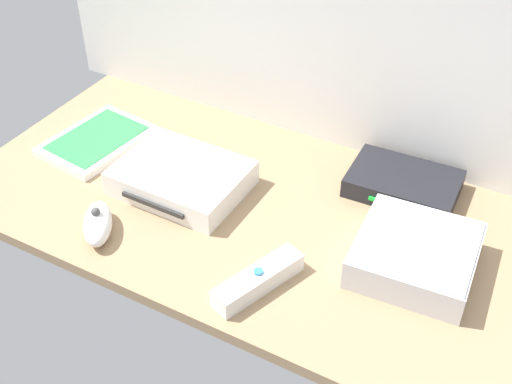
{
  "coord_description": "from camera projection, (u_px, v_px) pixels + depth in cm",
  "views": [
    {
      "loc": [
        40.0,
        -72.6,
        71.0
      ],
      "look_at": [
        0.0,
        0.0,
        4.0
      ],
      "focal_mm": 46.83,
      "sensor_mm": 36.0,
      "label": 1
    }
  ],
  "objects": [
    {
      "name": "ground_plane",
      "position": [
        256.0,
        216.0,
        1.1
      ],
      "size": [
        100.0,
        48.0,
        2.0
      ],
      "primitive_type": "cube",
      "color": "#9E7F5B",
      "rests_on": "ground"
    },
    {
      "name": "game_console",
      "position": [
        182.0,
        178.0,
        1.12
      ],
      "size": [
        21.22,
        16.73,
        4.4
      ],
      "rotation": [
        0.0,
        0.0,
        -0.01
      ],
      "color": "white",
      "rests_on": "ground_plane"
    },
    {
      "name": "mini_computer",
      "position": [
        415.0,
        256.0,
        0.97
      ],
      "size": [
        18.21,
        18.21,
        5.3
      ],
      "rotation": [
        0.0,
        0.0,
        0.07
      ],
      "color": "silver",
      "rests_on": "ground_plane"
    },
    {
      "name": "game_case",
      "position": [
        97.0,
        141.0,
        1.24
      ],
      "size": [
        15.8,
        20.51,
        1.56
      ],
      "rotation": [
        0.0,
        0.0,
        -0.12
      ],
      "color": "white",
      "rests_on": "ground_plane"
    },
    {
      "name": "network_router",
      "position": [
        403.0,
        184.0,
        1.12
      ],
      "size": [
        18.53,
        12.98,
        3.4
      ],
      "rotation": [
        0.0,
        0.0,
        0.05
      ],
      "color": "black",
      "rests_on": "ground_plane"
    },
    {
      "name": "remote_wand",
      "position": [
        258.0,
        280.0,
        0.95
      ],
      "size": [
        8.43,
        15.14,
        3.4
      ],
      "rotation": [
        0.0,
        0.0,
        -0.35
      ],
      "color": "white",
      "rests_on": "ground_plane"
    },
    {
      "name": "remote_nunchuk",
      "position": [
        98.0,
        223.0,
        1.04
      ],
      "size": [
        9.4,
        10.69,
        5.1
      ],
      "rotation": [
        0.0,
        0.0,
        0.62
      ],
      "color": "white",
      "rests_on": "ground_plane"
    }
  ]
}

